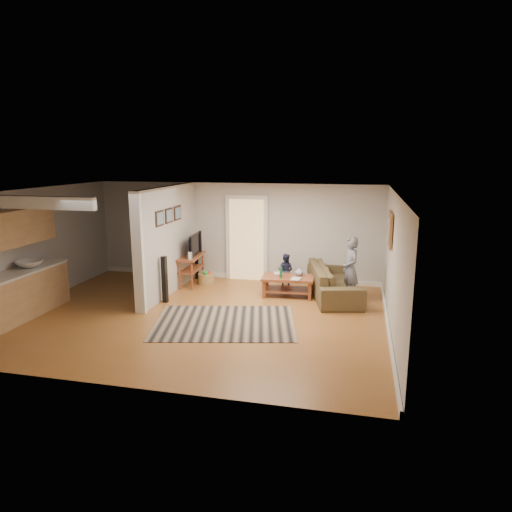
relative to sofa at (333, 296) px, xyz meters
The scene contains 11 objects.
ground 3.26m from the sofa, 142.79° to the right, with size 7.50×7.50×0.00m, color brown.
room_shell 4.24m from the sofa, 157.11° to the right, with size 7.54×6.02×2.52m.
area_rug 2.97m from the sofa, 131.17° to the right, with size 2.70×1.97×0.01m, color black.
sofa is the anchor object (origin of this frame).
coffee_table 1.10m from the sofa, 167.56° to the right, with size 1.22×0.75×0.70m.
tv_console 3.61m from the sofa, behind, with size 0.54×1.22×1.02m.
speaker_left 3.86m from the sofa, 160.08° to the right, with size 0.10×0.10×1.04m, color black.
speaker_right 3.70m from the sofa, 168.60° to the left, with size 0.09×0.09×0.89m, color black.
toy_basket 3.22m from the sofa, behind, with size 0.40×0.40×0.36m.
child 0.43m from the sofa, 31.97° to the right, with size 0.52×0.34×1.44m, color slate.
toddler 1.29m from the sofa, 158.91° to the left, with size 0.41×0.32×0.84m, color #222847.
Camera 1 is at (3.10, -8.30, 3.18)m, focal length 32.00 mm.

